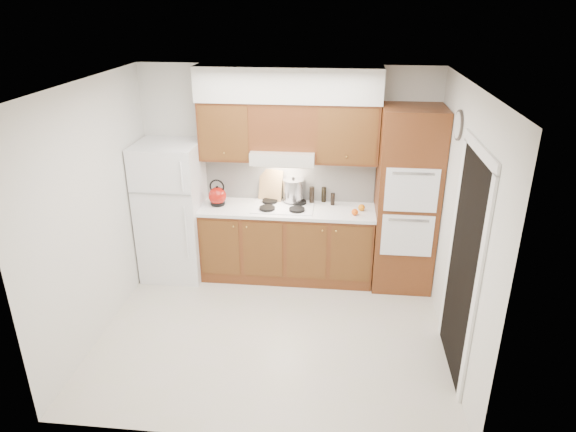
{
  "coord_description": "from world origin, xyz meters",
  "views": [
    {
      "loc": [
        0.64,
        -4.56,
        3.3
      ],
      "look_at": [
        0.11,
        0.45,
        1.15
      ],
      "focal_mm": 32.0,
      "sensor_mm": 36.0,
      "label": 1
    }
  ],
  "objects_px": {
    "kettle": "(217,196)",
    "stock_pot": "(293,190)",
    "oven_cabinet": "(406,201)",
    "fridge": "(172,211)"
  },
  "relations": [
    {
      "from": "kettle",
      "to": "stock_pot",
      "type": "xyz_separation_m",
      "value": [
        0.92,
        0.19,
        0.04
      ]
    },
    {
      "from": "oven_cabinet",
      "to": "stock_pot",
      "type": "xyz_separation_m",
      "value": [
        -1.36,
        0.21,
        0.0
      ]
    },
    {
      "from": "kettle",
      "to": "stock_pot",
      "type": "distance_m",
      "value": 0.94
    },
    {
      "from": "kettle",
      "to": "stock_pot",
      "type": "relative_size",
      "value": 0.83
    },
    {
      "from": "kettle",
      "to": "stock_pot",
      "type": "bearing_deg",
      "value": -3.55
    },
    {
      "from": "stock_pot",
      "to": "fridge",
      "type": "bearing_deg",
      "value": -170.82
    },
    {
      "from": "fridge",
      "to": "stock_pot",
      "type": "height_order",
      "value": "fridge"
    },
    {
      "from": "fridge",
      "to": "stock_pot",
      "type": "relative_size",
      "value": 6.49
    },
    {
      "from": "oven_cabinet",
      "to": "kettle",
      "type": "height_order",
      "value": "oven_cabinet"
    },
    {
      "from": "kettle",
      "to": "fridge",
      "type": "bearing_deg",
      "value": 170.41
    }
  ]
}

